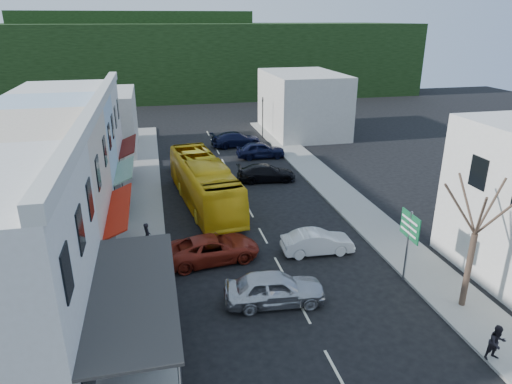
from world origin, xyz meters
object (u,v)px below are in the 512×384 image
at_px(bus, 204,184).
at_px(pedestrian_left, 147,235).
at_px(pedestrian_right, 497,341).
at_px(car_silver, 275,290).
at_px(car_red, 213,249).
at_px(car_white, 317,242).
at_px(direction_sign, 407,247).
at_px(traffic_signal, 263,118).
at_px(street_tree, 475,234).

xyz_separation_m(bus, pedestrian_left, (-4.08, -6.49, -0.55)).
relative_size(pedestrian_left, pedestrian_right, 1.00).
distance_m(car_silver, car_red, 5.32).
xyz_separation_m(car_white, car_red, (-6.01, 0.48, 0.00)).
xyz_separation_m(bus, pedestrian_right, (9.26, -19.01, -0.55)).
height_order(bus, direction_sign, direction_sign).
distance_m(pedestrian_left, direction_sign, 14.42).
distance_m(pedestrian_left, traffic_signal, 27.95).
relative_size(direction_sign, traffic_signal, 0.83).
xyz_separation_m(direction_sign, street_tree, (1.45, -2.80, 1.90)).
height_order(car_red, street_tree, street_tree).
bearing_deg(pedestrian_left, direction_sign, -133.09).
relative_size(car_white, direction_sign, 1.14).
bearing_deg(direction_sign, traffic_signal, 91.30).
distance_m(bus, traffic_signal, 20.30).
height_order(car_white, pedestrian_right, pedestrian_right).
height_order(pedestrian_left, pedestrian_right, same).
bearing_deg(car_white, traffic_signal, -4.26).
xyz_separation_m(pedestrian_left, pedestrian_right, (13.34, -12.53, 0.00)).
relative_size(bus, street_tree, 1.51).
relative_size(car_silver, car_white, 1.00).
xyz_separation_m(car_red, traffic_signal, (9.26, 26.71, 1.63)).
bearing_deg(pedestrian_left, car_red, -135.82).
bearing_deg(bus, pedestrian_right, -70.99).
relative_size(bus, pedestrian_right, 6.82).
bearing_deg(street_tree, pedestrian_right, -107.30).
relative_size(car_silver, direction_sign, 1.14).
xyz_separation_m(car_red, pedestrian_right, (9.76, -10.61, 0.30)).
bearing_deg(car_white, pedestrian_left, 78.51).
bearing_deg(car_red, bus, -10.33).
bearing_deg(pedestrian_right, car_silver, 142.30).
height_order(bus, car_white, bus).
height_order(car_white, traffic_signal, traffic_signal).
bearing_deg(pedestrian_right, pedestrian_left, 136.98).
bearing_deg(pedestrian_right, car_red, 132.80).
relative_size(pedestrian_right, traffic_signal, 0.36).
xyz_separation_m(car_red, pedestrian_left, (-3.58, 1.92, 0.30)).
bearing_deg(car_white, bus, 34.33).
distance_m(pedestrian_right, direction_sign, 6.41).
height_order(pedestrian_right, direction_sign, direction_sign).
xyz_separation_m(bus, car_silver, (1.79, -13.21, -0.85)).
distance_m(car_white, pedestrian_left, 9.89).
bearing_deg(car_red, street_tree, -129.96).
relative_size(pedestrian_right, street_tree, 0.22).
bearing_deg(traffic_signal, car_silver, 82.75).
xyz_separation_m(car_red, direction_sign, (9.41, -4.27, 1.23)).
height_order(pedestrian_left, direction_sign, direction_sign).
relative_size(car_silver, street_tree, 0.57).
bearing_deg(street_tree, car_silver, 165.16).
bearing_deg(traffic_signal, pedestrian_right, 95.98).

